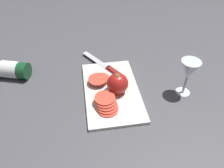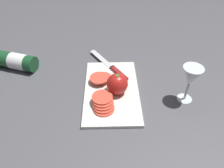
{
  "view_description": "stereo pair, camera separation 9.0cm",
  "coord_description": "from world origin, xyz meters",
  "px_view_note": "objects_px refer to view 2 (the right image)",
  "views": [
    {
      "loc": [
        0.74,
        -0.1,
        0.64
      ],
      "look_at": [
        0.08,
        0.0,
        0.04
      ],
      "focal_mm": 35.0,
      "sensor_mm": 36.0,
      "label": 1
    },
    {
      "loc": [
        0.75,
        -0.01,
        0.64
      ],
      "look_at": [
        0.08,
        0.0,
        0.04
      ],
      "focal_mm": 35.0,
      "sensor_mm": 36.0,
      "label": 2
    }
  ],
  "objects_px": {
    "wine_glass": "(191,77)",
    "knife": "(114,69)",
    "wine_bottle": "(15,61)",
    "whole_tomato": "(117,84)",
    "tomato_slice_stack_near": "(101,78)",
    "tomato_slice_stack_far": "(103,103)"
  },
  "relations": [
    {
      "from": "wine_glass",
      "to": "knife",
      "type": "distance_m",
      "value": 0.35
    },
    {
      "from": "wine_bottle",
      "to": "wine_glass",
      "type": "distance_m",
      "value": 0.79
    },
    {
      "from": "wine_glass",
      "to": "whole_tomato",
      "type": "height_order",
      "value": "wine_glass"
    },
    {
      "from": "tomato_slice_stack_near",
      "to": "tomato_slice_stack_far",
      "type": "relative_size",
      "value": 0.88
    },
    {
      "from": "wine_glass",
      "to": "tomato_slice_stack_near",
      "type": "bearing_deg",
      "value": -107.86
    },
    {
      "from": "wine_bottle",
      "to": "whole_tomato",
      "type": "height_order",
      "value": "whole_tomato"
    },
    {
      "from": "wine_bottle",
      "to": "whole_tomato",
      "type": "bearing_deg",
      "value": 67.56
    },
    {
      "from": "wine_glass",
      "to": "tomato_slice_stack_far",
      "type": "distance_m",
      "value": 0.34
    },
    {
      "from": "wine_glass",
      "to": "tomato_slice_stack_far",
      "type": "xyz_separation_m",
      "value": [
        0.04,
        -0.33,
        -0.09
      ]
    },
    {
      "from": "wine_glass",
      "to": "knife",
      "type": "height_order",
      "value": "wine_glass"
    },
    {
      "from": "wine_glass",
      "to": "whole_tomato",
      "type": "relative_size",
      "value": 1.81
    },
    {
      "from": "tomato_slice_stack_near",
      "to": "tomato_slice_stack_far",
      "type": "height_order",
      "value": "tomato_slice_stack_far"
    },
    {
      "from": "tomato_slice_stack_near",
      "to": "whole_tomato",
      "type": "bearing_deg",
      "value": 41.51
    },
    {
      "from": "whole_tomato",
      "to": "tomato_slice_stack_far",
      "type": "distance_m",
      "value": 0.1
    },
    {
      "from": "wine_glass",
      "to": "tomato_slice_stack_near",
      "type": "distance_m",
      "value": 0.37
    },
    {
      "from": "knife",
      "to": "wine_glass",
      "type": "bearing_deg",
      "value": -155.84
    },
    {
      "from": "knife",
      "to": "tomato_slice_stack_far",
      "type": "height_order",
      "value": "tomato_slice_stack_far"
    },
    {
      "from": "wine_bottle",
      "to": "tomato_slice_stack_near",
      "type": "distance_m",
      "value": 0.43
    },
    {
      "from": "whole_tomato",
      "to": "tomato_slice_stack_near",
      "type": "height_order",
      "value": "whole_tomato"
    },
    {
      "from": "whole_tomato",
      "to": "wine_glass",
      "type": "bearing_deg",
      "value": 82.89
    },
    {
      "from": "knife",
      "to": "tomato_slice_stack_near",
      "type": "bearing_deg",
      "value": 105.33
    },
    {
      "from": "wine_glass",
      "to": "knife",
      "type": "relative_size",
      "value": 0.61
    }
  ]
}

